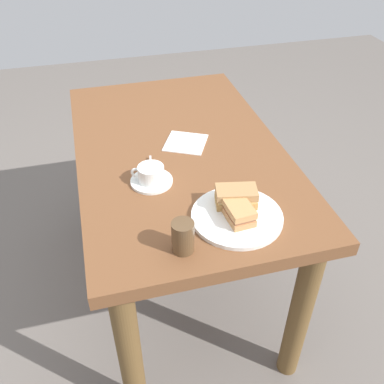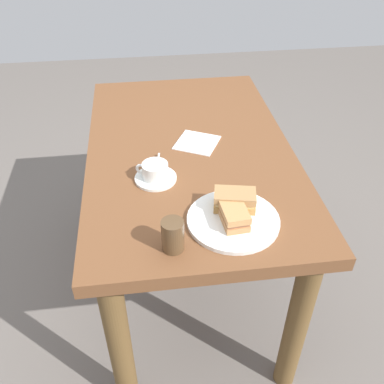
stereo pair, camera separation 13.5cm
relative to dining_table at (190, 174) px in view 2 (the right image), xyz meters
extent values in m
plane|color=#68605A|center=(0.00, 0.00, -0.63)|extent=(6.00, 6.00, 0.00)
cube|color=brown|center=(0.00, 0.00, 0.10)|extent=(1.26, 0.77, 0.05)
cylinder|color=brown|center=(-0.55, -0.30, -0.28)|extent=(0.08, 0.08, 0.71)
cylinder|color=brown|center=(0.55, -0.30, -0.28)|extent=(0.08, 0.08, 0.71)
cylinder|color=brown|center=(-0.55, 0.30, -0.28)|extent=(0.08, 0.08, 0.71)
cylinder|color=brown|center=(0.55, 0.30, -0.28)|extent=(0.08, 0.08, 0.71)
cylinder|color=white|center=(0.44, 0.08, 0.14)|extent=(0.28, 0.28, 0.01)
cube|color=tan|center=(0.45, 0.08, 0.15)|extent=(0.12, 0.08, 0.02)
cube|color=#945A41|center=(0.45, 0.08, 0.17)|extent=(0.11, 0.07, 0.01)
cube|color=tan|center=(0.45, 0.08, 0.18)|extent=(0.12, 0.08, 0.02)
cube|color=#B38546|center=(0.39, 0.09, 0.15)|extent=(0.10, 0.14, 0.02)
cube|color=#E3C47C|center=(0.39, 0.09, 0.17)|extent=(0.09, 0.13, 0.01)
cube|color=#AC7D4D|center=(0.39, 0.09, 0.19)|extent=(0.10, 0.14, 0.02)
cylinder|color=white|center=(0.19, -0.14, 0.13)|extent=(0.14, 0.14, 0.01)
cylinder|color=white|center=(0.19, -0.14, 0.17)|extent=(0.09, 0.09, 0.05)
cylinder|color=#A47C4F|center=(0.19, -0.14, 0.19)|extent=(0.08, 0.08, 0.01)
torus|color=white|center=(0.17, -0.19, 0.17)|extent=(0.02, 0.04, 0.04)
cube|color=silver|center=(0.09, -0.12, 0.14)|extent=(0.08, 0.02, 0.00)
ellipsoid|color=silver|center=(0.13, -0.13, 0.14)|extent=(0.03, 0.02, 0.01)
cube|color=white|center=(-0.02, 0.03, 0.13)|extent=(0.20, 0.20, 0.00)
cylinder|color=brown|center=(0.52, -0.11, 0.18)|extent=(0.06, 0.06, 0.10)
camera|label=1|loc=(1.34, -0.30, 1.00)|focal=39.78mm
camera|label=2|loc=(1.37, -0.17, 1.00)|focal=39.78mm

